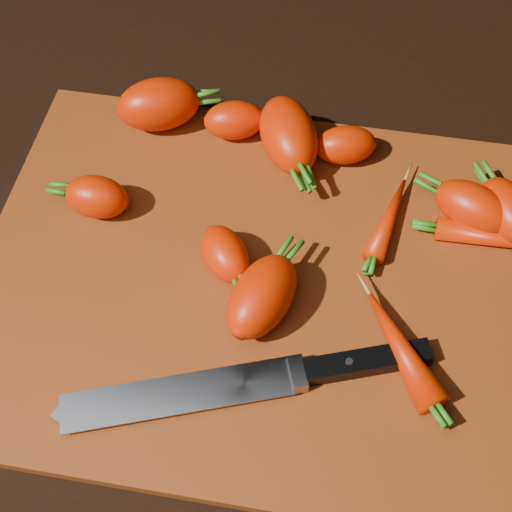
# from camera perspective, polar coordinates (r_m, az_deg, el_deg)

# --- Properties ---
(ground) EXTENTS (2.00, 2.00, 0.01)m
(ground) POSITION_cam_1_polar(r_m,az_deg,el_deg) (0.65, -0.15, -2.42)
(ground) COLOR black
(cutting_board) EXTENTS (0.50, 0.40, 0.01)m
(cutting_board) POSITION_cam_1_polar(r_m,az_deg,el_deg) (0.64, -0.15, -1.91)
(cutting_board) COLOR #843711
(cutting_board) RESTS_ON ground
(carrot_0) EXTENTS (0.10, 0.08, 0.05)m
(carrot_0) POSITION_cam_1_polar(r_m,az_deg,el_deg) (0.74, -7.78, 11.93)
(carrot_0) COLOR red
(carrot_0) RESTS_ON cutting_board
(carrot_1) EXTENTS (0.06, 0.04, 0.04)m
(carrot_1) POSITION_cam_1_polar(r_m,az_deg,el_deg) (0.68, -12.62, 4.64)
(carrot_1) COLOR red
(carrot_1) RESTS_ON cutting_board
(carrot_2) EXTENTS (0.09, 0.11, 0.05)m
(carrot_2) POSITION_cam_1_polar(r_m,az_deg,el_deg) (0.71, 2.61, 9.65)
(carrot_2) COLOR red
(carrot_2) RESTS_ON cutting_board
(carrot_3) EXTENTS (0.07, 0.10, 0.05)m
(carrot_3) POSITION_cam_1_polar(r_m,az_deg,el_deg) (0.60, 0.50, -3.24)
(carrot_3) COLOR red
(carrot_3) RESTS_ON cutting_board
(carrot_4) EXTENTS (0.07, 0.05, 0.04)m
(carrot_4) POSITION_cam_1_polar(r_m,az_deg,el_deg) (0.72, 7.16, 8.81)
(carrot_4) COLOR red
(carrot_4) RESTS_ON cutting_board
(carrot_5) EXTENTS (0.07, 0.05, 0.04)m
(carrot_5) POSITION_cam_1_polar(r_m,az_deg,el_deg) (0.73, -1.75, 10.80)
(carrot_5) COLOR red
(carrot_5) RESTS_ON cutting_board
(carrot_6) EXTENTS (0.07, 0.09, 0.04)m
(carrot_6) POSITION_cam_1_polar(r_m,az_deg,el_deg) (0.69, 19.49, 3.44)
(carrot_6) COLOR red
(carrot_6) RESTS_ON cutting_board
(carrot_7) EXTENTS (0.04, 0.10, 0.02)m
(carrot_7) POSITION_cam_1_polar(r_m,az_deg,el_deg) (0.68, 10.61, 3.02)
(carrot_7) COLOR red
(carrot_7) RESTS_ON cutting_board
(carrot_8) EXTENTS (0.13, 0.03, 0.02)m
(carrot_8) POSITION_cam_1_polar(r_m,az_deg,el_deg) (0.69, 19.30, 1.17)
(carrot_8) COLOR red
(carrot_8) RESTS_ON cutting_board
(carrot_9) EXTENTS (0.08, 0.11, 0.03)m
(carrot_9) POSITION_cam_1_polar(r_m,az_deg,el_deg) (0.60, 11.50, -7.21)
(carrot_9) COLOR red
(carrot_9) RESTS_ON cutting_board
(carrot_10) EXTENTS (0.09, 0.07, 0.04)m
(carrot_10) POSITION_cam_1_polar(r_m,az_deg,el_deg) (0.69, 16.95, 3.78)
(carrot_10) COLOR red
(carrot_10) RESTS_ON cutting_board
(carrot_11) EXTENTS (0.07, 0.07, 0.04)m
(carrot_11) POSITION_cam_1_polar(r_m,az_deg,el_deg) (0.63, -2.49, 0.17)
(carrot_11) COLOR red
(carrot_11) RESTS_ON cutting_board
(knife) EXTENTS (0.29, 0.13, 0.02)m
(knife) POSITION_cam_1_polar(r_m,az_deg,el_deg) (0.58, -4.51, -10.69)
(knife) COLOR gray
(knife) RESTS_ON cutting_board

